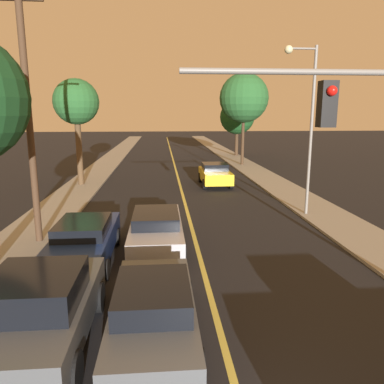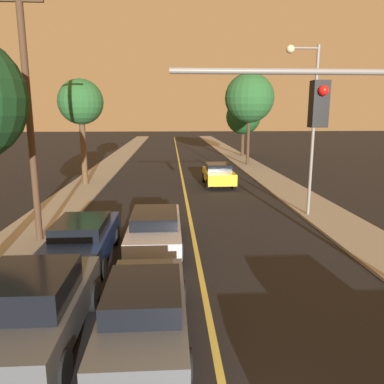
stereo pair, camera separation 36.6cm
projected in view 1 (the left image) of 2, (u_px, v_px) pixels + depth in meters
road_surface at (173, 160)px, 39.03m from camera, size 10.43×80.00×0.01m
sidewalk_left at (110, 160)px, 38.50m from camera, size 2.50×80.00×0.12m
sidewalk_right at (234, 159)px, 39.54m from camera, size 2.50×80.00×0.12m
car_near_lane_front at (153, 309)px, 7.90m from camera, size 1.87×4.52×1.34m
car_near_lane_second at (156, 227)px, 13.66m from camera, size 1.96×5.07×1.31m
car_outer_lane_front at (39, 310)px, 7.57m from camera, size 2.09×4.36×1.68m
car_outer_lane_second at (85, 240)px, 12.12m from camera, size 1.87×4.76×1.43m
car_far_oncoming at (215, 174)px, 25.12m from camera, size 1.94×4.15×1.48m
streetlamp_right at (306, 111)px, 16.73m from camera, size 1.49×0.36×7.54m
utility_pole_left at (28, 114)px, 12.99m from camera, size 1.60×0.24×8.92m
tree_left_far at (76, 103)px, 23.93m from camera, size 2.90×2.90×6.83m
tree_right_near at (244, 98)px, 33.51m from camera, size 4.40×4.40×8.20m
tree_right_far at (237, 117)px, 41.41m from camera, size 3.81×3.81×6.18m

